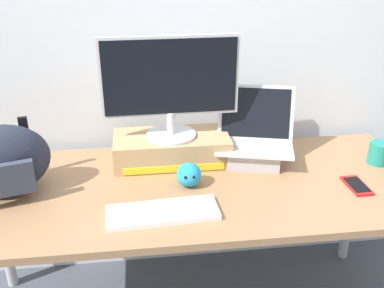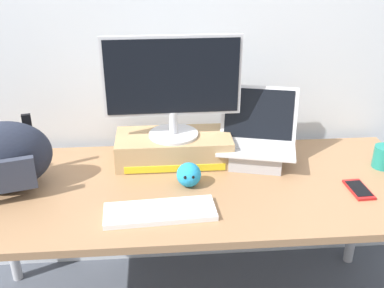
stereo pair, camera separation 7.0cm
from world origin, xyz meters
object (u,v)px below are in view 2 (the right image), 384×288
Objects in this scene: open_laptop at (256,148)px; external_keyboard at (160,211)px; messenger_backpack at (4,157)px; coffee_mug at (384,157)px; plush_toy at (189,175)px; desktop_monitor at (173,85)px; toner_box_yellow at (174,148)px; cell_phone at (359,189)px.

open_laptop reaches higher than external_keyboard.
open_laptop is at bearing -7.23° from messenger_backpack.
plush_toy is at bearing -173.98° from coffee_mug.
desktop_monitor is 0.95m from coffee_mug.
toner_box_yellow is 0.88× the size of desktop_monitor.
coffee_mug is at bearing 12.68° from external_keyboard.
toner_box_yellow is 0.29m from desktop_monitor.
external_keyboard is 2.71× the size of cell_phone.
messenger_backpack reaches higher than coffee_mug.
messenger_backpack is 1.56m from coffee_mug.
coffee_mug is (0.90, -0.14, -0.01)m from toner_box_yellow.
desktop_monitor is at bearing -88.82° from toner_box_yellow.
toner_box_yellow is 5.10× the size of plush_toy.
messenger_backpack is at bearing -157.60° from open_laptop.
open_laptop reaches higher than coffee_mug.
plush_toy is at bearing 54.76° from external_keyboard.
open_laptop is 2.51× the size of cell_phone.
coffee_mug is at bearing 6.02° from plush_toy.
external_keyboard is 4.17× the size of plush_toy.
plush_toy reaches higher than coffee_mug.
messenger_backpack reaches higher than toner_box_yellow.
toner_box_yellow is 1.25× the size of messenger_backpack.
messenger_backpack is at bearing -178.00° from coffee_mug.
cell_phone is 1.54× the size of plush_toy.
open_laptop is (0.36, -0.05, 0.01)m from toner_box_yellow.
plush_toy is (0.05, -0.22, -0.30)m from desktop_monitor.
cell_phone is (0.71, -0.32, -0.05)m from toner_box_yellow.
desktop_monitor reaches higher than coffee_mug.
open_laptop is (0.36, -0.05, -0.28)m from desktop_monitor.
desktop_monitor reaches higher than messenger_backpack.
messenger_backpack is 2.65× the size of cell_phone.
coffee_mug is (1.55, 0.05, -0.09)m from messenger_backpack.
toner_box_yellow reaches higher than cell_phone.
messenger_backpack is (-0.66, -0.19, -0.21)m from desktop_monitor.
coffee_mug is (0.96, 0.28, 0.04)m from external_keyboard.
cell_phone is (0.35, -0.27, -0.06)m from open_laptop.
desktop_monitor is at bearing 171.42° from coffee_mug.
desktop_monitor is 0.85m from cell_phone.
desktop_monitor is (0.00, -0.00, 0.29)m from toner_box_yellow.
messenger_backpack is 4.07× the size of plush_toy.
open_laptop reaches higher than plush_toy.
desktop_monitor is 1.43× the size of messenger_backpack.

